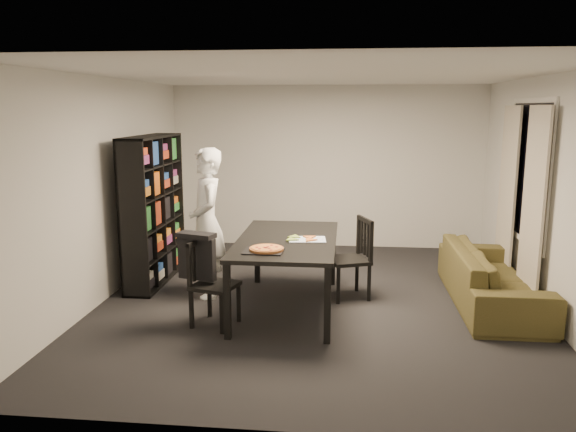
# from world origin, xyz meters

# --- Properties ---
(room) EXTENTS (5.01, 5.51, 2.61)m
(room) POSITION_xyz_m (0.00, 0.00, 1.30)
(room) COLOR black
(room) RESTS_ON ground
(window_pane) EXTENTS (0.02, 1.40, 1.60)m
(window_pane) POSITION_xyz_m (2.48, 0.60, 1.50)
(window_pane) COLOR black
(window_pane) RESTS_ON room
(window_frame) EXTENTS (0.03, 1.52, 1.72)m
(window_frame) POSITION_xyz_m (2.48, 0.60, 1.50)
(window_frame) COLOR white
(window_frame) RESTS_ON room
(curtain_left) EXTENTS (0.03, 0.70, 2.25)m
(curtain_left) POSITION_xyz_m (2.40, 0.08, 1.15)
(curtain_left) COLOR beige
(curtain_left) RESTS_ON room
(curtain_right) EXTENTS (0.03, 0.70, 2.25)m
(curtain_right) POSITION_xyz_m (2.40, 1.12, 1.15)
(curtain_right) COLOR beige
(curtain_right) RESTS_ON room
(bookshelf) EXTENTS (0.35, 1.50, 1.90)m
(bookshelf) POSITION_xyz_m (-2.16, 0.60, 0.95)
(bookshelf) COLOR black
(bookshelf) RESTS_ON room
(dining_table) EXTENTS (1.09, 1.95, 0.81)m
(dining_table) POSITION_xyz_m (-0.32, -0.27, 0.74)
(dining_table) COLOR black
(dining_table) RESTS_ON room
(chair_left) EXTENTS (0.52, 0.52, 0.90)m
(chair_left) POSITION_xyz_m (-1.09, -0.83, 0.51)
(chair_left) COLOR black
(chair_left) RESTS_ON room
(chair_right) EXTENTS (0.58, 0.58, 0.96)m
(chair_right) POSITION_xyz_m (0.45, 0.22, 0.55)
(chair_right) COLOR black
(chair_right) RESTS_ON room
(draped_jacket) EXTENTS (0.43, 0.28, 0.50)m
(draped_jacket) POSITION_xyz_m (-1.21, -0.79, 0.75)
(draped_jacket) COLOR black
(draped_jacket) RESTS_ON chair_left
(person) EXTENTS (0.65, 0.77, 1.79)m
(person) POSITION_xyz_m (-1.32, 0.09, 0.89)
(person) COLOR white
(person) RESTS_ON room
(baking_tray) EXTENTS (0.41, 0.33, 0.01)m
(baking_tray) POSITION_xyz_m (-0.50, -0.87, 0.82)
(baking_tray) COLOR black
(baking_tray) RESTS_ON dining_table
(pepperoni_pizza) EXTENTS (0.35, 0.35, 0.03)m
(pepperoni_pizza) POSITION_xyz_m (-0.47, -0.86, 0.84)
(pepperoni_pizza) COLOR #9C592D
(pepperoni_pizza) RESTS_ON dining_table
(kitchen_towel) EXTENTS (0.43, 0.34, 0.01)m
(kitchen_towel) POSITION_xyz_m (-0.09, -0.31, 0.82)
(kitchen_towel) COLOR white
(kitchen_towel) RESTS_ON dining_table
(pizza_slices) EXTENTS (0.44, 0.40, 0.01)m
(pizza_slices) POSITION_xyz_m (-0.16, -0.31, 0.83)
(pizza_slices) COLOR gold
(pizza_slices) RESTS_ON dining_table
(sofa) EXTENTS (0.86, 2.21, 0.65)m
(sofa) POSITION_xyz_m (2.02, 0.13, 0.32)
(sofa) COLOR #383716
(sofa) RESTS_ON room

